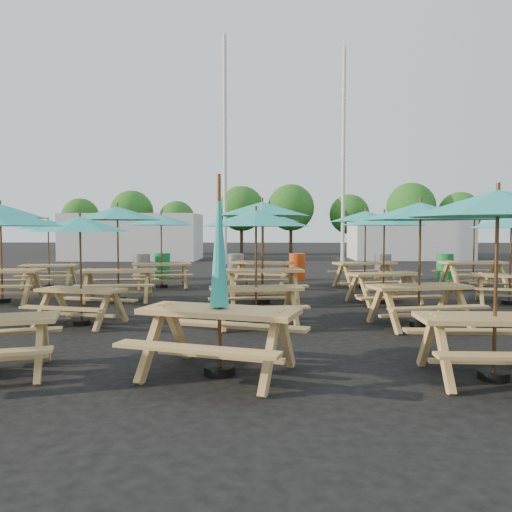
{
  "coord_description": "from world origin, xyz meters",
  "views": [
    {
      "loc": [
        0.4,
        -12.39,
        1.83
      ],
      "look_at": [
        0.0,
        1.5,
        1.1
      ],
      "focal_mm": 35.0,
      "sensor_mm": 36.0,
      "label": 1
    }
  ],
  "objects_px": {
    "picnic_unit_18": "(511,227)",
    "waste_bin_0": "(142,267)",
    "picnic_unit_7": "(161,224)",
    "picnic_unit_8": "(219,293)",
    "waste_bin_1": "(162,266)",
    "waste_bin_4": "(383,267)",
    "picnic_unit_11": "(263,220)",
    "picnic_unit_13": "(420,218)",
    "picnic_unit_6": "(118,218)",
    "picnic_unit_10": "(262,214)",
    "picnic_unit_9": "(256,224)",
    "waste_bin_5": "(445,267)",
    "picnic_unit_2": "(0,216)",
    "picnic_unit_14": "(384,224)",
    "picnic_unit_19": "(474,218)",
    "waste_bin_2": "(235,267)",
    "picnic_unit_12": "(498,213)",
    "picnic_unit_15": "(365,220)",
    "waste_bin_3": "(297,267)",
    "picnic_unit_3": "(48,228)",
    "picnic_unit_5": "(80,230)"
  },
  "relations": [
    {
      "from": "picnic_unit_18",
      "to": "waste_bin_0",
      "type": "xyz_separation_m",
      "value": [
        -10.57,
        5.64,
        -1.43
      ]
    },
    {
      "from": "picnic_unit_7",
      "to": "picnic_unit_8",
      "type": "xyz_separation_m",
      "value": [
        2.8,
        -9.4,
        -0.98
      ]
    },
    {
      "from": "waste_bin_1",
      "to": "waste_bin_4",
      "type": "height_order",
      "value": "same"
    },
    {
      "from": "picnic_unit_11",
      "to": "picnic_unit_13",
      "type": "relative_size",
      "value": 1.07
    },
    {
      "from": "picnic_unit_6",
      "to": "picnic_unit_10",
      "type": "height_order",
      "value": "picnic_unit_10"
    },
    {
      "from": "picnic_unit_9",
      "to": "waste_bin_5",
      "type": "bearing_deg",
      "value": 42.38
    },
    {
      "from": "picnic_unit_2",
      "to": "picnic_unit_14",
      "type": "xyz_separation_m",
      "value": [
        9.56,
        0.18,
        -0.19
      ]
    },
    {
      "from": "picnic_unit_2",
      "to": "picnic_unit_10",
      "type": "relative_size",
      "value": 0.93
    },
    {
      "from": "picnic_unit_19",
      "to": "waste_bin_2",
      "type": "height_order",
      "value": "picnic_unit_19"
    },
    {
      "from": "picnic_unit_18",
      "to": "waste_bin_2",
      "type": "relative_size",
      "value": 2.65
    },
    {
      "from": "waste_bin_0",
      "to": "picnic_unit_19",
      "type": "bearing_deg",
      "value": -11.7
    },
    {
      "from": "picnic_unit_19",
      "to": "waste_bin_0",
      "type": "distance_m",
      "value": 11.4
    },
    {
      "from": "picnic_unit_10",
      "to": "picnic_unit_12",
      "type": "xyz_separation_m",
      "value": [
        2.93,
        -6.26,
        -0.19
      ]
    },
    {
      "from": "waste_bin_0",
      "to": "waste_bin_2",
      "type": "distance_m",
      "value": 3.43
    },
    {
      "from": "picnic_unit_13",
      "to": "picnic_unit_15",
      "type": "xyz_separation_m",
      "value": [
        0.16,
        6.26,
        0.07
      ]
    },
    {
      "from": "picnic_unit_8",
      "to": "waste_bin_0",
      "type": "bearing_deg",
      "value": 125.38
    },
    {
      "from": "picnic_unit_13",
      "to": "picnic_unit_6",
      "type": "bearing_deg",
      "value": 141.62
    },
    {
      "from": "picnic_unit_9",
      "to": "picnic_unit_19",
      "type": "distance_m",
      "value": 9.1
    },
    {
      "from": "picnic_unit_12",
      "to": "waste_bin_0",
      "type": "relative_size",
      "value": 2.42
    },
    {
      "from": "picnic_unit_6",
      "to": "waste_bin_3",
      "type": "relative_size",
      "value": 2.67
    },
    {
      "from": "picnic_unit_7",
      "to": "picnic_unit_12",
      "type": "bearing_deg",
      "value": -71.94
    },
    {
      "from": "picnic_unit_13",
      "to": "waste_bin_0",
      "type": "bearing_deg",
      "value": 118.13
    },
    {
      "from": "picnic_unit_7",
      "to": "picnic_unit_10",
      "type": "bearing_deg",
      "value": -59.95
    },
    {
      "from": "picnic_unit_2",
      "to": "picnic_unit_14",
      "type": "bearing_deg",
      "value": -4.05
    },
    {
      "from": "picnic_unit_14",
      "to": "waste_bin_5",
      "type": "bearing_deg",
      "value": 40.45
    },
    {
      "from": "waste_bin_0",
      "to": "waste_bin_5",
      "type": "distance_m",
      "value": 11.09
    },
    {
      "from": "picnic_unit_8",
      "to": "picnic_unit_12",
      "type": "height_order",
      "value": "picnic_unit_8"
    },
    {
      "from": "picnic_unit_19",
      "to": "waste_bin_5",
      "type": "height_order",
      "value": "picnic_unit_19"
    },
    {
      "from": "picnic_unit_7",
      "to": "picnic_unit_14",
      "type": "xyz_separation_m",
      "value": [
        6.26,
        -3.14,
        -0.04
      ]
    },
    {
      "from": "picnic_unit_18",
      "to": "waste_bin_4",
      "type": "xyz_separation_m",
      "value": [
        -1.79,
        5.86,
        -1.43
      ]
    },
    {
      "from": "picnic_unit_13",
      "to": "picnic_unit_18",
      "type": "xyz_separation_m",
      "value": [
        3.07,
        2.92,
        -0.15
      ]
    },
    {
      "from": "picnic_unit_2",
      "to": "waste_bin_2",
      "type": "xyz_separation_m",
      "value": [
        5.47,
        5.72,
        -1.69
      ]
    },
    {
      "from": "waste_bin_0",
      "to": "picnic_unit_13",
      "type": "bearing_deg",
      "value": -48.77
    },
    {
      "from": "waste_bin_4",
      "to": "picnic_unit_8",
      "type": "bearing_deg",
      "value": -111.47
    },
    {
      "from": "picnic_unit_3",
      "to": "picnic_unit_19",
      "type": "distance_m",
      "value": 13.37
    },
    {
      "from": "picnic_unit_5",
      "to": "picnic_unit_14",
      "type": "relative_size",
      "value": 0.88
    },
    {
      "from": "picnic_unit_3",
      "to": "picnic_unit_7",
      "type": "bearing_deg",
      "value": -7.94
    },
    {
      "from": "picnic_unit_9",
      "to": "picnic_unit_12",
      "type": "height_order",
      "value": "picnic_unit_12"
    },
    {
      "from": "picnic_unit_7",
      "to": "picnic_unit_13",
      "type": "relative_size",
      "value": 1.0
    },
    {
      "from": "picnic_unit_5",
      "to": "picnic_unit_15",
      "type": "bearing_deg",
      "value": 56.71
    },
    {
      "from": "picnic_unit_2",
      "to": "picnic_unit_5",
      "type": "bearing_deg",
      "value": -47.72
    },
    {
      "from": "picnic_unit_2",
      "to": "waste_bin_2",
      "type": "distance_m",
      "value": 8.09
    },
    {
      "from": "picnic_unit_14",
      "to": "waste_bin_3",
      "type": "relative_size",
      "value": 2.8
    },
    {
      "from": "picnic_unit_3",
      "to": "picnic_unit_18",
      "type": "height_order",
      "value": "picnic_unit_18"
    },
    {
      "from": "picnic_unit_3",
      "to": "waste_bin_2",
      "type": "height_order",
      "value": "picnic_unit_3"
    },
    {
      "from": "picnic_unit_6",
      "to": "picnic_unit_18",
      "type": "relative_size",
      "value": 1.01
    },
    {
      "from": "picnic_unit_15",
      "to": "picnic_unit_19",
      "type": "height_order",
      "value": "picnic_unit_19"
    },
    {
      "from": "picnic_unit_9",
      "to": "picnic_unit_12",
      "type": "xyz_separation_m",
      "value": [
        3.01,
        -3.38,
        0.09
      ]
    },
    {
      "from": "picnic_unit_13",
      "to": "waste_bin_0",
      "type": "relative_size",
      "value": 2.75
    },
    {
      "from": "waste_bin_2",
      "to": "waste_bin_5",
      "type": "height_order",
      "value": "same"
    }
  ]
}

